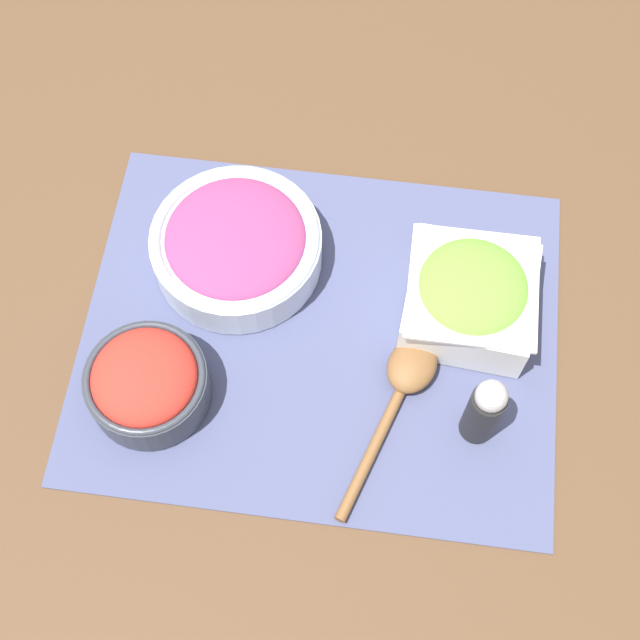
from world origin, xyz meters
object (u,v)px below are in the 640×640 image
wooden_spoon (405,381)px  pepper_shaker (485,410)px  lettuce_bowl (470,296)px  onion_bowl (236,244)px  tomato_bowl (147,382)px

wooden_spoon → pepper_shaker: 0.10m
lettuce_bowl → pepper_shaker: bearing=98.5°
onion_bowl → pepper_shaker: size_ratio=1.71×
lettuce_bowl → pepper_shaker: pepper_shaker is taller
lettuce_bowl → pepper_shaker: (-0.02, 0.13, 0.01)m
lettuce_bowl → tomato_bowl: size_ratio=1.12×
wooden_spoon → pepper_shaker: bearing=154.4°
onion_bowl → lettuce_bowl: (-0.26, 0.03, 0.01)m
lettuce_bowl → pepper_shaker: 0.14m
onion_bowl → wooden_spoon: size_ratio=0.89×
onion_bowl → pepper_shaker: 0.33m
lettuce_bowl → wooden_spoon: 0.12m
lettuce_bowl → onion_bowl: bearing=-7.5°
pepper_shaker → wooden_spoon: bearing=-25.6°
tomato_bowl → lettuce_bowl: bearing=-156.7°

